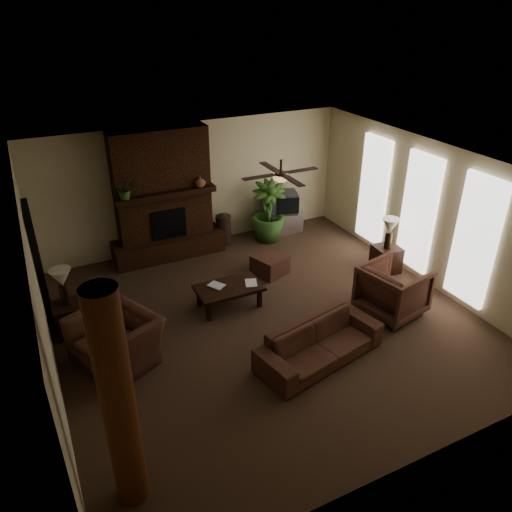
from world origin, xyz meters
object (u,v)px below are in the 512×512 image
armchair_right (393,288)px  coffee_table (229,289)px  floor_plant (268,224)px  lamp_left (62,280)px  armchair_left (115,333)px  side_table_right (386,259)px  lamp_right (390,228)px  tv_stand (283,222)px  ottoman (270,265)px  floor_vase (223,227)px  log_column (118,404)px  sofa (320,337)px  side_table_left (70,318)px

armchair_right → coffee_table: 2.95m
floor_plant → lamp_left: 5.02m
armchair_left → side_table_right: bearing=69.7°
coffee_table → lamp_right: size_ratio=1.85×
tv_stand → ottoman: bearing=-126.1°
floor_vase → log_column: bearing=-121.9°
armchair_left → floor_vase: 4.39m
log_column → armchair_right: size_ratio=2.70×
tv_stand → side_table_right: (0.97, -2.66, 0.03)m
sofa → lamp_right: lamp_right is taller
armchair_left → floor_plant: bearing=99.9°
sofa → lamp_right: (2.75, 1.77, 0.59)m
floor_plant → side_table_right: (1.52, -2.42, -0.12)m
tv_stand → coffee_table: bearing=-135.0°
log_column → armchair_right: (5.10, 1.62, -0.88)m
sofa → floor_plant: 4.40m
coffee_table → floor_plant: floor_plant is taller
log_column → tv_stand: (5.04, 5.55, -1.15)m
ottoman → floor_plant: bearing=64.2°
coffee_table → side_table_left: 2.78m
armchair_left → side_table_right: (5.65, 0.44, -0.26)m
side_table_left → floor_vase: bearing=28.5°
floor_plant → side_table_right: bearing=-57.9°
tv_stand → floor_plant: 0.62m
ottoman → tv_stand: 2.10m
floor_vase → lamp_right: lamp_right is taller
side_table_left → lamp_left: bearing=90.0°
log_column → armchair_left: size_ratio=2.28×
floor_plant → tv_stand: bearing=23.7°
side_table_right → ottoman: bearing=156.5°
ottoman → floor_plant: size_ratio=0.42×
armchair_right → ottoman: armchair_right is taller
armchair_right → side_table_right: armchair_right is taller
lamp_left → side_table_right: size_ratio=1.18×
armchair_left → tv_stand: bearing=98.8°
floor_vase → side_table_left: floor_vase is taller
sofa → tv_stand: sofa is taller
ottoman → side_table_right: size_ratio=1.09×
sofa → ottoman: size_ratio=3.52×
log_column → lamp_left: (-0.20, 3.61, -0.40)m
armchair_left → tv_stand: armchair_left is taller
coffee_table → armchair_right: bearing=-29.8°
log_column → side_table_right: size_ratio=5.09×
armchair_left → side_table_right: 5.67m
armchair_right → armchair_left: bearing=67.7°
sofa → tv_stand: (1.80, 4.45, -0.16)m
armchair_right → side_table_right: 1.58m
sofa → armchair_left: size_ratio=1.71×
floor_vase → lamp_right: (2.52, -2.68, 0.57)m
sofa → floor_plant: (1.26, 4.21, -0.01)m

